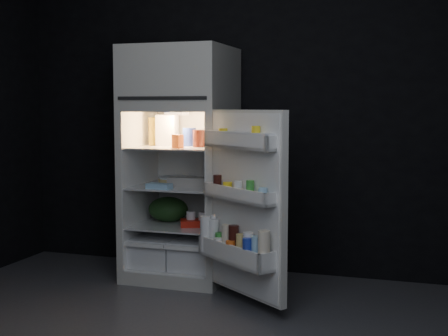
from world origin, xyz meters
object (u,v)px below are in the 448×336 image
(milk_jug, at_px, (167,130))
(yogurt_tray, at_px, (198,223))
(refrigerator, at_px, (182,155))
(egg_carton, at_px, (189,182))
(fridge_door, at_px, (243,208))

(milk_jug, height_order, yogurt_tray, milk_jug)
(refrigerator, relative_size, egg_carton, 5.52)
(fridge_door, height_order, yogurt_tray, fridge_door)
(milk_jug, distance_m, yogurt_tray, 0.77)
(refrigerator, bearing_deg, milk_jug, 165.03)
(milk_jug, relative_size, egg_carton, 0.74)
(fridge_door, relative_size, yogurt_tray, 4.54)
(fridge_door, bearing_deg, yogurt_tray, 134.31)
(refrigerator, distance_m, yogurt_tray, 0.54)
(egg_carton, relative_size, yogurt_tray, 1.20)
(egg_carton, bearing_deg, refrigerator, 131.54)
(refrigerator, relative_size, yogurt_tray, 6.63)
(fridge_door, height_order, milk_jug, fridge_door)
(fridge_door, xyz_separation_m, yogurt_tray, (-0.51, 0.52, -0.22))
(milk_jug, bearing_deg, refrigerator, -22.76)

